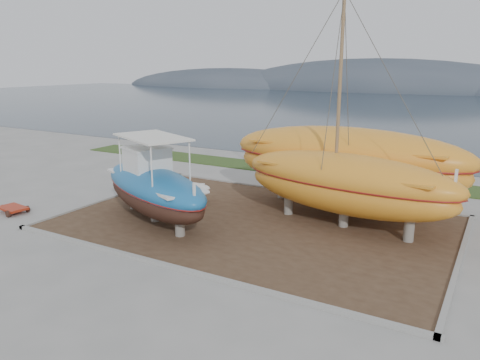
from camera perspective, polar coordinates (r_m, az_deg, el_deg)
The scene contains 11 objects.
ground at distance 19.59m, azimuth -3.82°, elevation -8.66°, with size 140.00×140.00×0.00m, color gray.
dirt_patch at distance 22.78m, azimuth 1.78°, elevation -5.24°, with size 18.00×12.00×0.06m, color #422D1E.
curb_frame at distance 22.77m, azimuth 1.78°, elevation -5.13°, with size 18.60×12.60×0.15m, color gray, non-canonical shape.
grass_strip at distance 32.98m, azimuth 11.25°, elevation 0.61°, with size 44.00×3.00×0.08m, color #284219.
sea at distance 85.91m, azimuth 23.26°, elevation 7.88°, with size 260.00×100.00×0.04m, color #1C2B38, non-canonical shape.
mountain_ridge at distance 140.55m, azimuth 26.12°, elevation 9.56°, with size 200.00×36.00×20.00m, color #333D49, non-canonical shape.
blue_caique at distance 22.76m, azimuth -10.50°, elevation 0.09°, with size 8.71×2.72×4.19m, color #1A63A1, non-canonical shape.
white_dinghy at distance 26.10m, azimuth -7.68°, elevation -1.48°, with size 3.74×1.40×1.12m, color white, non-canonical shape.
orange_sailboat at distance 21.59m, azimuth 13.19°, elevation 7.74°, with size 10.63×3.13×10.51m, color orange, non-canonical shape.
orange_bare_hull at distance 25.15m, azimuth 12.74°, elevation 1.29°, with size 12.75×3.82×4.18m, color orange, non-canonical shape.
red_trailer at distance 27.00m, azimuth -25.94°, elevation -3.29°, with size 2.30×1.15×0.33m, color #AD2A13, non-canonical shape.
Camera 1 is at (10.10, -14.98, 7.55)m, focal length 35.00 mm.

